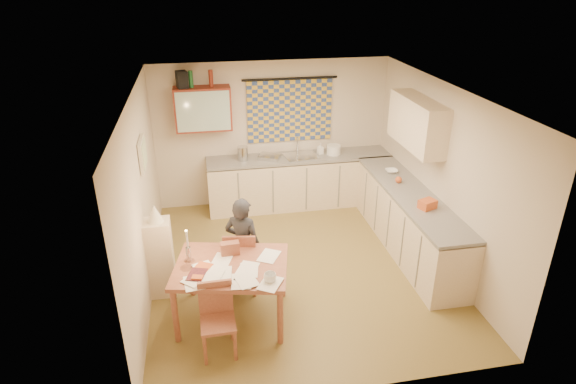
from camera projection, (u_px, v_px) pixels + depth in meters
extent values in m
cube|color=brown|center=(298.00, 267.00, 6.84)|extent=(4.00, 4.50, 0.02)
cube|color=white|center=(300.00, 91.00, 5.77)|extent=(4.00, 4.50, 0.02)
cube|color=beige|center=(272.00, 134.00, 8.32)|extent=(4.00, 0.02, 2.50)
cube|color=beige|center=(352.00, 289.00, 4.29)|extent=(4.00, 0.02, 2.50)
cube|color=beige|center=(141.00, 199.00, 5.97)|extent=(0.02, 4.50, 2.50)
cube|color=beige|center=(441.00, 176.00, 6.64)|extent=(0.02, 4.50, 2.50)
cube|color=navy|center=(290.00, 111.00, 8.16)|extent=(1.45, 0.03, 1.05)
cylinder|color=black|center=(290.00, 79.00, 7.91)|extent=(1.60, 0.04, 0.04)
cube|color=maroon|center=(203.00, 109.00, 7.73)|extent=(0.90, 0.34, 0.70)
cube|color=#99B2A5|center=(203.00, 112.00, 7.58)|extent=(0.84, 0.02, 0.64)
cube|color=beige|center=(417.00, 123.00, 6.85)|extent=(0.34, 1.30, 0.70)
cube|color=beige|center=(142.00, 154.00, 6.14)|extent=(0.04, 0.50, 0.40)
cube|color=silver|center=(144.00, 154.00, 6.14)|extent=(0.01, 0.42, 0.32)
cube|color=beige|center=(303.00, 182.00, 8.47)|extent=(3.30, 0.60, 0.86)
cube|color=#64625F|center=(303.00, 157.00, 8.27)|extent=(3.30, 0.62, 0.04)
cube|color=beige|center=(408.00, 222.00, 7.13)|extent=(0.60, 2.95, 0.86)
cube|color=#64625F|center=(411.00, 194.00, 6.93)|extent=(0.62, 2.95, 0.04)
cube|color=white|center=(445.00, 266.00, 6.10)|extent=(0.57, 0.57, 0.85)
cube|color=black|center=(450.00, 236.00, 5.92)|extent=(0.54, 0.54, 0.03)
cube|color=silver|center=(301.00, 158.00, 8.27)|extent=(0.61, 0.53, 0.10)
cylinder|color=silver|center=(297.00, 145.00, 8.35)|extent=(0.03, 0.03, 0.28)
cube|color=silver|center=(270.00, 157.00, 8.15)|extent=(0.44, 0.42, 0.06)
cylinder|color=silver|center=(243.00, 153.00, 8.04)|extent=(0.18, 0.18, 0.24)
cylinder|color=white|center=(334.00, 150.00, 8.32)|extent=(0.24, 0.24, 0.16)
imported|color=white|center=(320.00, 149.00, 8.32)|extent=(0.14, 0.14, 0.19)
imported|color=white|center=(392.00, 171.00, 7.59)|extent=(0.22, 0.22, 0.05)
cube|color=#C55324|center=(427.00, 204.00, 6.44)|extent=(0.26, 0.23, 0.12)
sphere|color=#C55324|center=(399.00, 180.00, 7.22)|extent=(0.10, 0.10, 0.10)
cube|color=black|center=(182.00, 79.00, 7.48)|extent=(0.20, 0.23, 0.26)
cylinder|color=#195926|center=(191.00, 79.00, 7.50)|extent=(0.08, 0.08, 0.26)
cylinder|color=maroon|center=(211.00, 78.00, 7.56)|extent=(0.09, 0.09, 0.26)
cube|color=brown|center=(231.00, 267.00, 5.55)|extent=(1.46, 1.23, 0.05)
cube|color=brown|center=(241.00, 260.00, 6.20)|extent=(0.47, 0.47, 0.04)
cube|color=brown|center=(239.00, 252.00, 5.93)|extent=(0.40, 0.11, 0.44)
cube|color=brown|center=(218.00, 323.00, 5.16)|extent=(0.38, 0.38, 0.04)
cube|color=brown|center=(215.00, 297.00, 5.21)|extent=(0.37, 0.04, 0.41)
imported|color=black|center=(243.00, 245.00, 6.10)|extent=(0.75, 0.73, 1.32)
cube|color=beige|center=(161.00, 258.00, 6.08)|extent=(0.32, 0.30, 1.05)
cone|color=beige|center=(155.00, 213.00, 5.81)|extent=(0.20, 0.20, 0.22)
cube|color=brown|center=(230.00, 248.00, 5.71)|extent=(0.23, 0.11, 0.16)
imported|color=white|center=(270.00, 278.00, 5.22)|extent=(0.25, 0.25, 0.11)
imported|color=maroon|center=(189.00, 274.00, 5.35)|extent=(0.34, 0.36, 0.02)
imported|color=#C55324|center=(194.00, 267.00, 5.48)|extent=(0.40, 0.41, 0.02)
cube|color=#C55324|center=(197.00, 278.00, 5.27)|extent=(0.14, 0.11, 0.04)
cube|color=black|center=(239.00, 280.00, 5.25)|extent=(0.14, 0.10, 0.02)
cylinder|color=silver|center=(189.00, 254.00, 5.58)|extent=(0.08, 0.08, 0.18)
cylinder|color=white|center=(187.00, 239.00, 5.50)|extent=(0.03, 0.03, 0.22)
sphere|color=#FFCC66|center=(186.00, 231.00, 5.42)|extent=(0.02, 0.02, 0.02)
cube|color=white|center=(194.00, 283.00, 5.22)|extent=(0.24, 0.32, 0.00)
cube|color=white|center=(222.00, 260.00, 5.63)|extent=(0.30, 0.35, 0.00)
cube|color=white|center=(247.00, 269.00, 5.46)|extent=(0.32, 0.36, 0.00)
cube|color=white|center=(269.00, 256.00, 5.70)|extent=(0.33, 0.36, 0.00)
cube|color=white|center=(222.00, 274.00, 5.36)|extent=(0.24, 0.32, 0.00)
cube|color=white|center=(249.00, 270.00, 5.43)|extent=(0.26, 0.33, 0.00)
cube|color=white|center=(210.00, 271.00, 5.40)|extent=(0.27, 0.34, 0.00)
cube|color=white|center=(196.00, 278.00, 5.28)|extent=(0.36, 0.36, 0.00)
cube|color=white|center=(241.00, 281.00, 5.22)|extent=(0.24, 0.32, 0.00)
cube|color=white|center=(205.00, 269.00, 5.44)|extent=(0.30, 0.35, 0.00)
cube|color=white|center=(212.00, 276.00, 5.31)|extent=(0.31, 0.36, 0.00)
cube|color=white|center=(270.00, 284.00, 5.18)|extent=(0.33, 0.36, 0.00)
cube|color=white|center=(246.00, 280.00, 5.23)|extent=(0.28, 0.34, 0.00)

